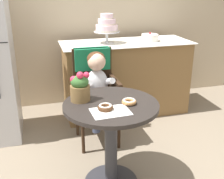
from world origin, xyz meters
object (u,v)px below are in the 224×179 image
(wicker_chair, at_px, (94,81))
(seated_child, at_px, (98,82))
(donut_front, at_px, (129,101))
(round_layer_cake, at_px, (150,38))
(donut_mid, at_px, (105,107))
(cafe_table, at_px, (111,128))
(tiered_cake_stand, at_px, (107,26))
(flower_vase, at_px, (80,87))

(wicker_chair, height_order, seated_child, seated_child)
(donut_front, height_order, round_layer_cake, round_layer_cake)
(donut_front, bearing_deg, donut_mid, -164.00)
(seated_child, bearing_deg, donut_mid, -98.34)
(cafe_table, distance_m, tiered_cake_stand, 1.46)
(donut_mid, height_order, tiered_cake_stand, tiered_cake_stand)
(seated_child, relative_size, donut_front, 6.58)
(seated_child, bearing_deg, wicker_chair, 90.00)
(flower_vase, relative_size, round_layer_cake, 1.17)
(donut_front, bearing_deg, round_layer_cake, 61.83)
(tiered_cake_stand, bearing_deg, donut_mid, -105.04)
(seated_child, relative_size, donut_mid, 6.50)
(flower_vase, height_order, round_layer_cake, round_layer_cake)
(donut_front, xyz_separation_m, round_layer_cake, (0.71, 1.33, 0.20))
(cafe_table, xyz_separation_m, flower_vase, (-0.21, 0.12, 0.32))
(cafe_table, height_order, wicker_chair, wicker_chair)
(flower_vase, bearing_deg, round_layer_cake, 48.03)
(tiered_cake_stand, bearing_deg, cafe_table, -103.33)
(cafe_table, height_order, flower_vase, flower_vase)
(tiered_cake_stand, distance_m, round_layer_cake, 0.56)
(cafe_table, distance_m, wicker_chair, 0.78)
(wicker_chair, bearing_deg, cafe_table, -88.02)
(donut_front, distance_m, tiered_cake_stand, 1.40)
(round_layer_cake, bearing_deg, flower_vase, -131.97)
(seated_child, distance_m, donut_front, 0.66)
(wicker_chair, bearing_deg, donut_front, -78.94)
(cafe_table, xyz_separation_m, round_layer_cake, (0.84, 1.29, 0.43))
(seated_child, xyz_separation_m, donut_front, (0.09, -0.66, 0.06))
(wicker_chair, relative_size, seated_child, 1.31)
(flower_vase, distance_m, round_layer_cake, 1.57)
(seated_child, distance_m, flower_vase, 0.57)
(cafe_table, bearing_deg, wicker_chair, 87.31)
(donut_mid, xyz_separation_m, round_layer_cake, (0.91, 1.39, 0.20))
(cafe_table, relative_size, tiered_cake_stand, 2.13)
(wicker_chair, bearing_deg, seated_child, -85.33)
(wicker_chair, bearing_deg, tiered_cake_stand, 67.64)
(cafe_table, distance_m, flower_vase, 0.40)
(cafe_table, bearing_deg, tiered_cake_stand, 76.67)
(donut_front, bearing_deg, seated_child, 97.89)
(flower_vase, relative_size, tiered_cake_stand, 0.70)
(donut_front, height_order, donut_mid, donut_mid)
(donut_front, relative_size, round_layer_cake, 0.55)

